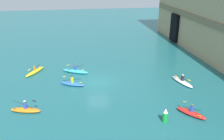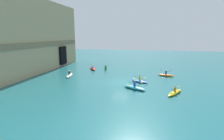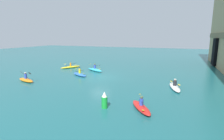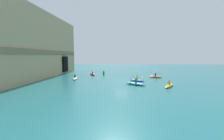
# 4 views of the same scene
# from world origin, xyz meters

# --- Properties ---
(ground_plane) EXTENTS (120.00, 120.00, 0.00)m
(ground_plane) POSITION_xyz_m (0.00, 0.00, 0.00)
(ground_plane) COLOR #1E6066
(kayak_orange) EXTENTS (1.42, 2.90, 1.25)m
(kayak_orange) POSITION_xyz_m (5.46, -7.20, 0.24)
(kayak_orange) COLOR orange
(kayak_orange) RESTS_ON ground
(kayak_cyan) EXTENTS (2.35, 3.46, 1.19)m
(kayak_cyan) POSITION_xyz_m (-3.32, -2.46, 0.24)
(kayak_cyan) COLOR #33B2C6
(kayak_cyan) RESTS_ON ground
(kayak_white) EXTENTS (3.55, 1.63, 1.05)m
(kayak_white) POSITION_xyz_m (1.86, 9.51, 0.22)
(kayak_white) COLOR white
(kayak_white) RESTS_ON ground
(kayak_blue) EXTENTS (2.05, 2.93, 1.14)m
(kayak_blue) POSITION_xyz_m (0.33, -2.91, 0.22)
(kayak_blue) COLOR blue
(kayak_blue) RESTS_ON ground
(kayak_yellow) EXTENTS (3.44, 2.36, 1.01)m
(kayak_yellow) POSITION_xyz_m (-4.15, -7.51, 0.20)
(kayak_yellow) COLOR yellow
(kayak_yellow) RESTS_ON ground
(kayak_red) EXTENTS (2.73, 2.26, 1.08)m
(kayak_red) POSITION_xyz_m (8.41, 7.42, 0.23)
(kayak_red) COLOR red
(kayak_red) RESTS_ON ground
(marker_buoy) EXTENTS (0.46, 0.46, 1.30)m
(marker_buoy) POSITION_xyz_m (9.05, 4.72, 0.61)
(marker_buoy) COLOR green
(marker_buoy) RESTS_ON ground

